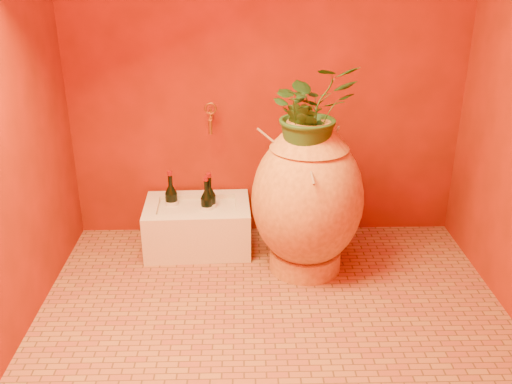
{
  "coord_description": "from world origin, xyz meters",
  "views": [
    {
      "loc": [
        -0.15,
        -2.52,
        1.79
      ],
      "look_at": [
        -0.08,
        0.35,
        0.56
      ],
      "focal_mm": 40.0,
      "sensor_mm": 36.0,
      "label": 1
    }
  ],
  "objects_px": {
    "wine_bottle_a": "(172,203)",
    "wall_tap": "(211,116)",
    "amphora": "(307,198)",
    "stone_basin": "(198,227)",
    "wine_bottle_b": "(210,205)",
    "wine_bottle_c": "(207,208)"
  },
  "relations": [
    {
      "from": "stone_basin",
      "to": "wine_bottle_c",
      "type": "xyz_separation_m",
      "value": [
        0.06,
        -0.01,
        0.14
      ]
    },
    {
      "from": "wine_bottle_b",
      "to": "wall_tap",
      "type": "distance_m",
      "value": 0.56
    },
    {
      "from": "wine_bottle_c",
      "to": "wall_tap",
      "type": "distance_m",
      "value": 0.57
    },
    {
      "from": "amphora",
      "to": "wine_bottle_b",
      "type": "height_order",
      "value": "amphora"
    },
    {
      "from": "wine_bottle_b",
      "to": "wine_bottle_c",
      "type": "height_order",
      "value": "wine_bottle_b"
    },
    {
      "from": "wall_tap",
      "to": "amphora",
      "type": "bearing_deg",
      "value": -37.41
    },
    {
      "from": "wine_bottle_a",
      "to": "wall_tap",
      "type": "relative_size",
      "value": 1.85
    },
    {
      "from": "stone_basin",
      "to": "wine_bottle_b",
      "type": "distance_m",
      "value": 0.16
    },
    {
      "from": "wine_bottle_b",
      "to": "wine_bottle_c",
      "type": "relative_size",
      "value": 1.04
    },
    {
      "from": "amphora",
      "to": "stone_basin",
      "type": "distance_m",
      "value": 0.78
    },
    {
      "from": "stone_basin",
      "to": "wine_bottle_a",
      "type": "distance_m",
      "value": 0.23
    },
    {
      "from": "stone_basin",
      "to": "wall_tap",
      "type": "relative_size",
      "value": 3.75
    },
    {
      "from": "wine_bottle_b",
      "to": "wine_bottle_a",
      "type": "bearing_deg",
      "value": 169.09
    },
    {
      "from": "amphora",
      "to": "wine_bottle_c",
      "type": "xyz_separation_m",
      "value": [
        -0.6,
        0.26,
        -0.18
      ]
    },
    {
      "from": "stone_basin",
      "to": "wine_bottle_c",
      "type": "bearing_deg",
      "value": -8.61
    },
    {
      "from": "wall_tap",
      "to": "wine_bottle_b",
      "type": "bearing_deg",
      "value": -95.64
    },
    {
      "from": "wine_bottle_a",
      "to": "wine_bottle_c",
      "type": "xyz_separation_m",
      "value": [
        0.23,
        -0.07,
        -0.0
      ]
    },
    {
      "from": "amphora",
      "to": "stone_basin",
      "type": "bearing_deg",
      "value": 157.63
    },
    {
      "from": "amphora",
      "to": "wine_bottle_a",
      "type": "bearing_deg",
      "value": 157.99
    },
    {
      "from": "wine_bottle_b",
      "to": "wall_tap",
      "type": "relative_size",
      "value": 1.88
    },
    {
      "from": "wall_tap",
      "to": "stone_basin",
      "type": "bearing_deg",
      "value": -120.33
    },
    {
      "from": "wine_bottle_c",
      "to": "wall_tap",
      "type": "height_order",
      "value": "wall_tap"
    }
  ]
}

